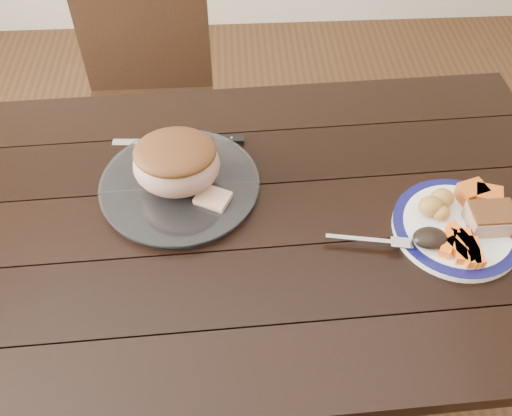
{
  "coord_description": "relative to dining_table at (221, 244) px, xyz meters",
  "views": [
    {
      "loc": [
        0.04,
        -0.79,
        1.7
      ],
      "look_at": [
        0.08,
        -0.02,
        0.8
      ],
      "focal_mm": 40.0,
      "sensor_mm": 36.0,
      "label": 1
    }
  ],
  "objects": [
    {
      "name": "ground",
      "position": [
        -0.0,
        0.0,
        -0.66
      ],
      "size": [
        4.0,
        4.0,
        0.0
      ],
      "primitive_type": "plane",
      "color": "#472B16",
      "rests_on": "ground"
    },
    {
      "name": "dining_table",
      "position": [
        0.0,
        0.0,
        0.0
      ],
      "size": [
        1.64,
        0.96,
        0.75
      ],
      "rotation": [
        0.0,
        0.0,
        0.04
      ],
      "color": "black",
      "rests_on": "ground"
    },
    {
      "name": "chair_far",
      "position": [
        -0.23,
        0.74,
        -0.13
      ],
      "size": [
        0.42,
        0.43,
        0.93
      ],
      "rotation": [
        0.0,
        0.0,
        3.15
      ],
      "color": "black",
      "rests_on": "ground"
    },
    {
      "name": "dinner_plate",
      "position": [
        0.5,
        -0.06,
        0.1
      ],
      "size": [
        0.27,
        0.27,
        0.02
      ],
      "primitive_type": "cylinder",
      "color": "white",
      "rests_on": "dining_table"
    },
    {
      "name": "plate_rim",
      "position": [
        0.5,
        -0.06,
        0.11
      ],
      "size": [
        0.27,
        0.27,
        0.02
      ],
      "primitive_type": "torus",
      "color": "#0E0E46",
      "rests_on": "dinner_plate"
    },
    {
      "name": "serving_platter",
      "position": [
        -0.09,
        0.09,
        0.1
      ],
      "size": [
        0.35,
        0.35,
        0.02
      ],
      "primitive_type": "cylinder",
      "color": "white",
      "rests_on": "dining_table"
    },
    {
      "name": "pork_slice",
      "position": [
        0.56,
        -0.07,
        0.13
      ],
      "size": [
        0.09,
        0.07,
        0.04
      ],
      "primitive_type": "cube",
      "rotation": [
        0.0,
        0.0,
        0.01
      ],
      "color": "tan",
      "rests_on": "dinner_plate"
    },
    {
      "name": "roasted_potatoes",
      "position": [
        0.46,
        -0.02,
        0.13
      ],
      "size": [
        0.08,
        0.07,
        0.04
      ],
      "color": "gold",
      "rests_on": "dinner_plate"
    },
    {
      "name": "carrot_batons",
      "position": [
        0.49,
        -0.13,
        0.12
      ],
      "size": [
        0.09,
        0.11,
        0.02
      ],
      "color": "orange",
      "rests_on": "dinner_plate"
    },
    {
      "name": "pumpkin_wedges",
      "position": [
        0.56,
        0.0,
        0.13
      ],
      "size": [
        0.1,
        0.07,
        0.04
      ],
      "color": "orange",
      "rests_on": "dinner_plate"
    },
    {
      "name": "dark_mushroom",
      "position": [
        0.43,
        -0.11,
        0.13
      ],
      "size": [
        0.07,
        0.05,
        0.03
      ],
      "primitive_type": "ellipsoid",
      "color": "black",
      "rests_on": "dinner_plate"
    },
    {
      "name": "fork",
      "position": [
        0.32,
        -0.1,
        0.11
      ],
      "size": [
        0.18,
        0.05,
        0.0
      ],
      "rotation": [
        0.0,
        0.0,
        -0.17
      ],
      "color": "silver",
      "rests_on": "dinner_plate"
    },
    {
      "name": "roast_joint",
      "position": [
        -0.09,
        0.09,
        0.17
      ],
      "size": [
        0.19,
        0.16,
        0.12
      ],
      "primitive_type": "ellipsoid",
      "color": "#AB7A68",
      "rests_on": "serving_platter"
    },
    {
      "name": "cut_slice",
      "position": [
        -0.01,
        0.03,
        0.12
      ],
      "size": [
        0.09,
        0.08,
        0.02
      ],
      "primitive_type": "cube",
      "rotation": [
        0.0,
        0.0,
        -0.47
      ],
      "color": "tan",
      "rests_on": "serving_platter"
    },
    {
      "name": "carving_knife",
      "position": [
        -0.03,
        0.24,
        0.1
      ],
      "size": [
        0.32,
        0.04,
        0.01
      ],
      "rotation": [
        0.0,
        0.0,
        -0.05
      ],
      "color": "silver",
      "rests_on": "dining_table"
    }
  ]
}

